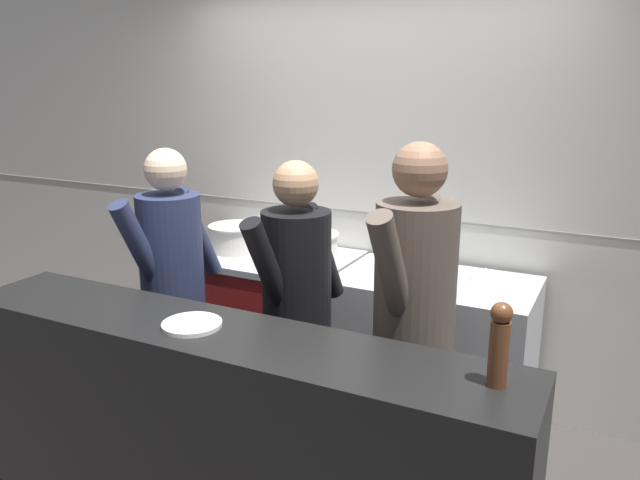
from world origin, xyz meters
TOP-DOWN VIEW (x-y plane):
  - wall_back_tiled at (0.00, 1.42)m, footprint 8.00×0.06m
  - oven_range at (-0.50, 1.02)m, footprint 0.99×0.71m
  - prep_counter at (0.55, 1.02)m, footprint 1.06×0.65m
  - pass_counter at (0.05, -0.29)m, footprint 2.47×0.45m
  - stock_pot at (-0.76, 1.01)m, footprint 0.33×0.33m
  - sauce_pot at (-0.24, 1.04)m, footprint 0.35×0.35m
  - mixing_bowl_steel at (0.79, 1.08)m, footprint 0.20×0.20m
  - plated_dish_main at (-0.07, -0.31)m, footprint 0.24×0.24m
  - pepper_mill at (1.12, -0.25)m, footprint 0.07×0.07m
  - chef_head_cook at (-0.67, 0.29)m, footprint 0.37×0.72m
  - chef_sous at (0.07, 0.30)m, footprint 0.38×0.71m
  - chef_line at (0.66, 0.28)m, footprint 0.40×0.76m

SIDE VIEW (x-z plane):
  - prep_counter at x=0.55m, z-range 0.00..0.90m
  - oven_range at x=-0.50m, z-range 0.00..0.91m
  - pass_counter at x=0.05m, z-range 0.00..1.01m
  - chef_sous at x=0.07m, z-range 0.09..1.70m
  - chef_head_cook at x=-0.67m, z-range 0.09..1.72m
  - mixing_bowl_steel at x=0.79m, z-range 0.90..0.99m
  - chef_line at x=0.66m, z-range 0.10..1.82m
  - sauce_pot at x=-0.24m, z-range 0.91..1.08m
  - stock_pot at x=-0.76m, z-range 0.91..1.08m
  - plated_dish_main at x=-0.07m, z-range 1.01..1.03m
  - pepper_mill at x=1.12m, z-range 1.02..1.30m
  - wall_back_tiled at x=0.00m, z-range 0.00..2.60m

